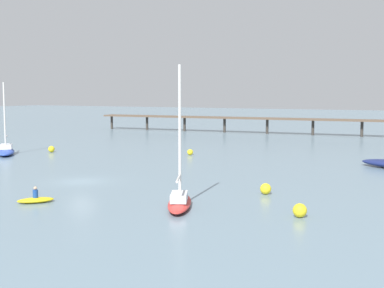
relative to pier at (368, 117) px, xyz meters
The scene contains 9 objects.
ground_plane 60.90m from the pier, 102.89° to the right, with size 400.00×400.00×0.00m, color slate.
pier is the anchor object (origin of this frame).
sailboat_blue 59.32m from the pier, 125.81° to the right, with size 6.06×6.29×8.88m.
sailboat_red 64.33m from the pier, 90.90° to the right, with size 4.05×6.31×9.50m.
dinghy_yellow 68.56m from the pier, 98.92° to the right, with size 2.44×2.64×1.14m.
mooring_buoy_far 63.76m from the pier, 83.74° to the right, with size 0.87×0.87×0.87m, color yellow.
mooring_buoy_near 53.78m from the pier, 126.05° to the right, with size 0.81×0.81×0.81m, color yellow.
mooring_buoy_outer 57.38m from the pier, 87.50° to the right, with size 0.84×0.84×0.84m, color yellow.
mooring_buoy_mid 40.57m from the pier, 110.88° to the right, with size 0.72×0.72×0.72m, color yellow.
Camera 1 is at (29.77, -35.53, 7.68)m, focal length 49.86 mm.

